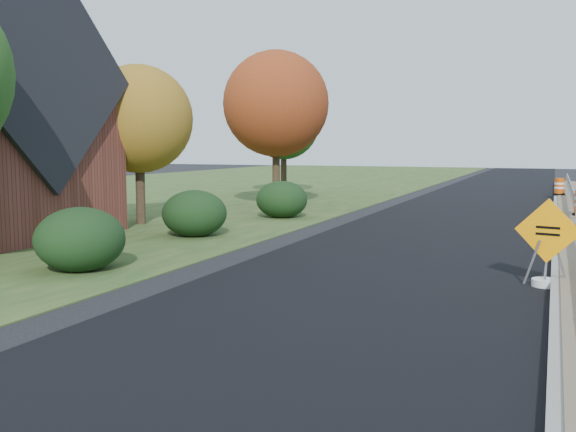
% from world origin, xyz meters
% --- Properties ---
extents(grass_verge_near, '(30.00, 120.00, 0.03)m').
position_xyz_m(grass_verge_near, '(-24.00, 10.00, 0.01)').
color(grass_verge_near, '#27471E').
rests_on(grass_verge_near, ground).
extents(milled_overlay, '(7.20, 120.00, 0.01)m').
position_xyz_m(milled_overlay, '(-4.40, 10.00, 0.01)').
color(milled_overlay, black).
rests_on(milled_overlay, ground).
extents(median, '(1.60, 55.00, 0.23)m').
position_xyz_m(median, '(0.00, 8.00, 0.11)').
color(median, gray).
rests_on(median, ground).
extents(guardrail, '(0.10, 46.15, 0.72)m').
position_xyz_m(guardrail, '(0.00, 9.00, 0.73)').
color(guardrail, silver).
rests_on(guardrail, median).
extents(hedge_south, '(2.09, 2.09, 1.52)m').
position_xyz_m(hedge_south, '(-11.00, -6.00, 0.76)').
color(hedge_south, black).
rests_on(hedge_south, ground).
extents(hedge_mid, '(2.09, 2.09, 1.52)m').
position_xyz_m(hedge_mid, '(-11.50, 0.00, 0.76)').
color(hedge_mid, black).
rests_on(hedge_mid, ground).
extents(hedge_north, '(2.09, 2.09, 1.52)m').
position_xyz_m(hedge_north, '(-11.00, 6.00, 0.76)').
color(hedge_north, black).
rests_on(hedge_north, ground).
extents(tree_near_yellow, '(3.96, 3.96, 5.88)m').
position_xyz_m(tree_near_yellow, '(-15.00, 2.00, 3.89)').
color(tree_near_yellow, '#473523').
rests_on(tree_near_yellow, ground).
extents(tree_near_red, '(4.95, 4.95, 7.35)m').
position_xyz_m(tree_near_red, '(-13.00, 10.00, 4.86)').
color(tree_near_red, '#473523').
rests_on(tree_near_red, ground).
extents(tree_near_back, '(4.29, 4.29, 6.37)m').
position_xyz_m(tree_near_back, '(-16.00, 18.00, 4.21)').
color(tree_near_back, '#473523').
rests_on(tree_near_back, ground).
extents(caution_sign, '(1.32, 0.56, 1.85)m').
position_xyz_m(caution_sign, '(-0.90, -3.63, 0.47)').
color(caution_sign, white).
rests_on(caution_sign, ground).
extents(barrel_median_far, '(0.62, 0.62, 0.92)m').
position_xyz_m(barrel_median_far, '(-0.55, 20.36, 0.67)').
color(barrel_median_far, black).
rests_on(barrel_median_far, median).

